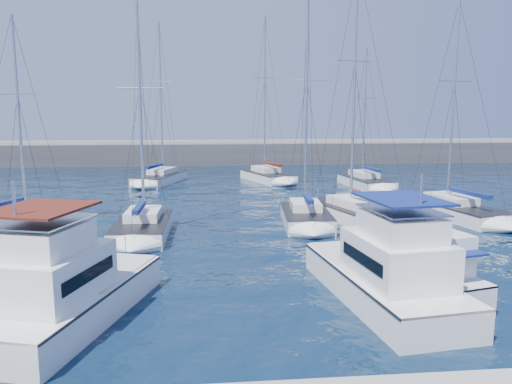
{
  "coord_description": "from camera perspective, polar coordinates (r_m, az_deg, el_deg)",
  "views": [
    {
      "loc": [
        -2.51,
        -21.5,
        7.26
      ],
      "look_at": [
        0.1,
        5.51,
        3.0
      ],
      "focal_mm": 35.0,
      "sensor_mm": 36.0,
      "label": 1
    }
  ],
  "objects": [
    {
      "name": "ground",
      "position": [
        22.83,
        1.09,
        -9.62
      ],
      "size": [
        220.0,
        220.0,
        0.0
      ],
      "primitive_type": "plane",
      "color": "black",
      "rests_on": "ground"
    },
    {
      "name": "breakwater",
      "position": [
        73.81,
        -3.56,
        4.08
      ],
      "size": [
        160.0,
        6.0,
        4.45
      ],
      "color": "#424244",
      "rests_on": "ground"
    },
    {
      "name": "motor_yacht_port_inner",
      "position": [
        18.91,
        -21.44,
        -10.63
      ],
      "size": [
        5.87,
        9.16,
        4.69
      ],
      "rotation": [
        0.0,
        0.0,
        -0.29
      ],
      "color": "white",
      "rests_on": "ground"
    },
    {
      "name": "motor_yacht_stbd_inner",
      "position": [
        20.09,
        14.74,
        -9.14
      ],
      "size": [
        4.4,
        9.29,
        4.69
      ],
      "rotation": [
        0.0,
        0.0,
        0.13
      ],
      "color": "white",
      "rests_on": "ground"
    },
    {
      "name": "motor_yacht_stbd_outer",
      "position": [
        21.3,
        18.34,
        -8.8
      ],
      "size": [
        3.77,
        6.36,
        3.2
      ],
      "rotation": [
        0.0,
        0.0,
        0.24
      ],
      "color": "white",
      "rests_on": "ground"
    },
    {
      "name": "sailboat_mid_a",
      "position": [
        34.46,
        -25.51,
        -3.25
      ],
      "size": [
        5.48,
        8.3,
        13.5
      ],
      "rotation": [
        0.0,
        0.0,
        -0.34
      ],
      "color": "white",
      "rests_on": "ground"
    },
    {
      "name": "sailboat_mid_b",
      "position": [
        30.79,
        -12.8,
        -3.94
      ],
      "size": [
        3.15,
        7.17,
        14.02
      ],
      "rotation": [
        0.0,
        0.0,
        -0.01
      ],
      "color": "white",
      "rests_on": "ground"
    },
    {
      "name": "sailboat_mid_c",
      "position": [
        33.13,
        5.72,
        -2.81
      ],
      "size": [
        3.46,
        6.85,
        15.1
      ],
      "rotation": [
        0.0,
        0.0,
        -0.08
      ],
      "color": "white",
      "rests_on": "ground"
    },
    {
      "name": "sailboat_mid_d",
      "position": [
        34.61,
        11.54,
        -2.46
      ],
      "size": [
        5.74,
        9.78,
        17.26
      ],
      "rotation": [
        0.0,
        0.0,
        0.3
      ],
      "color": "white",
      "rests_on": "ground"
    },
    {
      "name": "sailboat_mid_e",
      "position": [
        38.04,
        21.74,
        -1.92
      ],
      "size": [
        4.7,
        9.0,
        15.26
      ],
      "rotation": [
        0.0,
        0.0,
        0.2
      ],
      "color": "white",
      "rests_on": "ground"
    },
    {
      "name": "sailboat_back_a",
      "position": [
        53.81,
        -10.89,
        1.6
      ],
      "size": [
        5.45,
        8.94,
        17.01
      ],
      "rotation": [
        0.0,
        0.0,
        -0.31
      ],
      "color": "white",
      "rests_on": "ground"
    },
    {
      "name": "sailboat_back_b",
      "position": [
        54.52,
        1.32,
        1.86
      ],
      "size": [
        5.59,
        8.61,
        17.87
      ],
      "rotation": [
        0.0,
        0.0,
        0.33
      ],
      "color": "white",
      "rests_on": "ground"
    },
    {
      "name": "sailboat_back_c",
      "position": [
        51.26,
        12.39,
        1.15
      ],
      "size": [
        3.84,
        8.33,
        14.08
      ],
      "rotation": [
        0.0,
        0.0,
        0.1
      ],
      "color": "white",
      "rests_on": "ground"
    }
  ]
}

